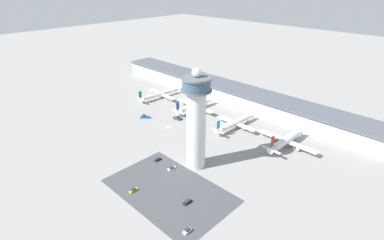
{
  "coord_description": "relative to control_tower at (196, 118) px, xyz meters",
  "views": [
    {
      "loc": [
        145.2,
        -124.06,
        97.17
      ],
      "look_at": [
        18.92,
        5.12,
        10.05
      ],
      "focal_mm": 28.0,
      "sensor_mm": 36.0,
      "label": 1
    }
  ],
  "objects": [
    {
      "name": "ground_plane",
      "position": [
        -47.32,
        20.77,
        -29.5
      ],
      "size": [
        1000.0,
        1000.0,
        0.0
      ],
      "primitive_type": "plane",
      "color": "gray"
    },
    {
      "name": "service_truck_fuel",
      "position": [
        -70.93,
        18.25,
        -28.51
      ],
      "size": [
        6.43,
        6.39,
        2.86
      ],
      "color": "black",
      "rests_on": "ground"
    },
    {
      "name": "car_navy_sedan",
      "position": [
        -19.36,
        -12.02,
        -28.9
      ],
      "size": [
        1.89,
        4.06,
        1.54
      ],
      "color": "black",
      "rests_on": "ground"
    },
    {
      "name": "service_truck_catering",
      "position": [
        -51.51,
        33.87,
        -28.54
      ],
      "size": [
        6.54,
        3.71,
        2.76
      ],
      "color": "black",
      "rests_on": "ground"
    },
    {
      "name": "airplane_gate_alpha",
      "position": [
        -94.48,
        54.05,
        -25.85
      ],
      "size": [
        34.59,
        44.06,
        11.02
      ],
      "color": "white",
      "rests_on": "ground"
    },
    {
      "name": "car_yellow_taxi",
      "position": [
        31.5,
        -38.21,
        -28.88
      ],
      "size": [
        1.97,
        4.08,
        1.59
      ],
      "color": "black",
      "rests_on": "ground"
    },
    {
      "name": "control_tower",
      "position": [
        0.0,
        0.0,
        0.0
      ],
      "size": [
        15.86,
        15.86,
        56.93
      ],
      "color": "silver",
      "rests_on": "ground"
    },
    {
      "name": "airplane_gate_charlie",
      "position": [
        -12.19,
        52.98,
        -25.66
      ],
      "size": [
        32.78,
        38.93,
        11.68
      ],
      "color": "white",
      "rests_on": "ground"
    },
    {
      "name": "airplane_gate_delta",
      "position": [
        26.04,
        54.76,
        -25.4
      ],
      "size": [
        40.61,
        36.19,
        13.82
      ],
      "color": "silver",
      "rests_on": "ground"
    },
    {
      "name": "parking_lot_surface",
      "position": [
        5.78,
        -25.47,
        -29.5
      ],
      "size": [
        64.0,
        40.0,
        0.01
      ],
      "primitive_type": "cube",
      "color": "#424247",
      "rests_on": "ground"
    },
    {
      "name": "car_silver_sedan",
      "position": [
        -7.08,
        -12.28,
        -28.96
      ],
      "size": [
        1.97,
        4.81,
        1.41
      ],
      "color": "black",
      "rests_on": "ground"
    },
    {
      "name": "airplane_gate_bravo",
      "position": [
        -53.84,
        54.95,
        -25.28
      ],
      "size": [
        37.17,
        38.16,
        12.23
      ],
      "color": "white",
      "rests_on": "ground"
    },
    {
      "name": "terminal_building",
      "position": [
        -47.32,
        90.77,
        -22.4
      ],
      "size": [
        249.46,
        25.0,
        14.01
      ],
      "color": "#B2B2B7",
      "rests_on": "ground"
    },
    {
      "name": "car_red_hatchback",
      "position": [
        -6.52,
        -38.38,
        -28.96
      ],
      "size": [
        1.98,
        4.76,
        1.4
      ],
      "color": "black",
      "rests_on": "ground"
    },
    {
      "name": "car_white_wagon",
      "position": [
        18.88,
        -25.6,
        -28.91
      ],
      "size": [
        1.88,
        4.49,
        1.53
      ],
      "color": "black",
      "rests_on": "ground"
    }
  ]
}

